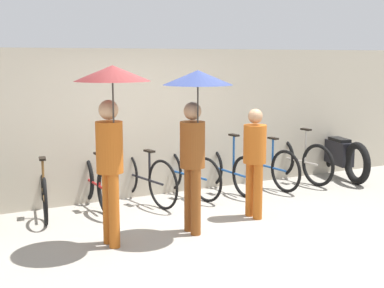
{
  "coord_description": "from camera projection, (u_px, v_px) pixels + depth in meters",
  "views": [
    {
      "loc": [
        -3.08,
        -5.79,
        2.25
      ],
      "look_at": [
        0.45,
        1.01,
        1.0
      ],
      "focal_mm": 50.0,
      "sensor_mm": 36.0,
      "label": 1
    }
  ],
  "objects": [
    {
      "name": "ground_plane",
      "position": [
        197.0,
        235.0,
        6.84
      ],
      "size": [
        30.0,
        30.0,
        0.0
      ],
      "primitive_type": "plane",
      "color": "gray"
    },
    {
      "name": "back_wall",
      "position": [
        134.0,
        124.0,
        8.54
      ],
      "size": [
        15.04,
        0.12,
        2.38
      ],
      "color": "#B2A893",
      "rests_on": "ground"
    },
    {
      "name": "parked_bicycle_2",
      "position": [
        43.0,
        190.0,
        7.7
      ],
      "size": [
        0.47,
        1.68,
        1.08
      ],
      "rotation": [
        0.0,
        0.0,
        1.4
      ],
      "color": "black",
      "rests_on": "ground"
    },
    {
      "name": "parked_bicycle_3",
      "position": [
        95.0,
        183.0,
        8.01
      ],
      "size": [
        0.44,
        1.71,
        0.99
      ],
      "rotation": [
        0.0,
        0.0,
        1.61
      ],
      "color": "black",
      "rests_on": "ground"
    },
    {
      "name": "parked_bicycle_4",
      "position": [
        143.0,
        177.0,
        8.36
      ],
      "size": [
        0.51,
        1.81,
        1.05
      ],
      "rotation": [
        0.0,
        0.0,
        1.76
      ],
      "color": "black",
      "rests_on": "ground"
    },
    {
      "name": "parked_bicycle_5",
      "position": [
        186.0,
        173.0,
        8.72
      ],
      "size": [
        0.54,
        1.65,
        0.98
      ],
      "rotation": [
        0.0,
        0.0,
        1.8
      ],
      "color": "black",
      "rests_on": "ground"
    },
    {
      "name": "parked_bicycle_6",
      "position": [
        227.0,
        170.0,
        9.04
      ],
      "size": [
        0.44,
        1.67,
        1.0
      ],
      "rotation": [
        0.0,
        0.0,
        1.64
      ],
      "color": "black",
      "rests_on": "ground"
    },
    {
      "name": "parked_bicycle_7",
      "position": [
        265.0,
        165.0,
        9.37
      ],
      "size": [
        0.44,
        1.75,
        1.01
      ],
      "rotation": [
        0.0,
        0.0,
        1.67
      ],
      "color": "black",
      "rests_on": "ground"
    },
    {
      "name": "parked_bicycle_8",
      "position": [
        298.0,
        160.0,
        9.77
      ],
      "size": [
        0.44,
        1.72,
        1.02
      ],
      "rotation": [
        0.0,
        0.0,
        1.67
      ],
      "color": "black",
      "rests_on": "ground"
    },
    {
      "name": "pedestrian_leading",
      "position": [
        111.0,
        112.0,
        6.14
      ],
      "size": [
        0.88,
        0.88,
        2.16
      ],
      "rotation": [
        0.0,
        0.0,
        3.22
      ],
      "color": "#B25619",
      "rests_on": "ground"
    },
    {
      "name": "pedestrian_center",
      "position": [
        195.0,
        113.0,
        6.61
      ],
      "size": [
        0.86,
        0.86,
        2.09
      ],
      "rotation": [
        0.0,
        0.0,
        3.15
      ],
      "color": "brown",
      "rests_on": "ground"
    },
    {
      "name": "pedestrian_trailing",
      "position": [
        255.0,
        155.0,
        7.45
      ],
      "size": [
        0.32,
        0.32,
        1.55
      ],
      "rotation": [
        0.0,
        0.0,
        3.19
      ],
      "color": "#B25619",
      "rests_on": "ground"
    },
    {
      "name": "motorcycle",
      "position": [
        339.0,
        155.0,
        10.11
      ],
      "size": [
        0.71,
        2.01,
        0.95
      ],
      "rotation": [
        0.0,
        0.0,
        1.35
      ],
      "color": "black",
      "rests_on": "ground"
    }
  ]
}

